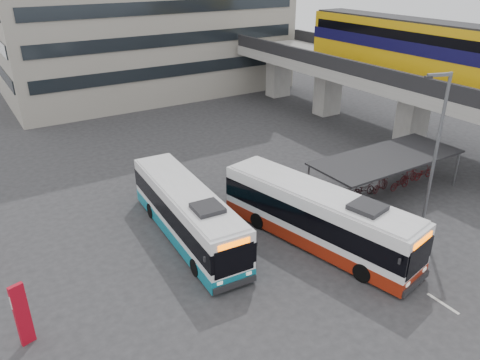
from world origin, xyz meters
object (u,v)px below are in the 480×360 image
bus_teal (187,213)px  pedestrian (216,250)px  bus_main (317,217)px  lamp_post (436,143)px

bus_teal → pedestrian: (0.01, -3.06, -0.63)m
bus_main → lamp_post: 7.39m
lamp_post → pedestrian: bearing=-175.6°
bus_main → lamp_post: size_ratio=1.33×
bus_main → pedestrian: bearing=156.8°
bus_main → pedestrian: size_ratio=6.97×
pedestrian → bus_main: bearing=-62.9°
bus_main → pedestrian: 5.63m
bus_main → lamp_post: lamp_post is taller
pedestrian → lamp_post: bearing=-65.5°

